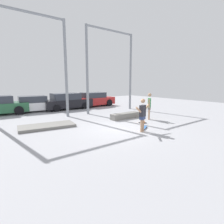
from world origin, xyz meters
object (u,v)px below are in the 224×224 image
Objects in this scene: manual_pad at (47,126)px; traffic_cone at (143,119)px; skateboard at (144,127)px; skateboarder at (143,113)px; parked_car_black at (67,102)px; grind_box at (125,116)px; bystander at (149,105)px; parked_car_red at (94,100)px; parked_car_white at (34,104)px.

traffic_cone reaches higher than manual_pad.
skateboarder is at bearing -177.74° from skateboard.
parked_car_black is (3.72, 5.88, 0.64)m from manual_pad.
parked_car_black is 9.26× the size of traffic_cone.
traffic_cone reaches higher than grind_box.
grind_box reaches higher than skateboard.
parked_car_red is at bearing -131.30° from bystander.
parked_car_black is at bearing -1.09° from parked_car_white.
manual_pad is (-4.15, 3.46, 0.01)m from skateboard.
parked_car_black is at bearing -109.68° from bystander.
parked_car_red is at bearing 2.45° from parked_car_black.
bystander reaches higher than traffic_cone.
parked_car_white is at bearing 115.90° from traffic_cone.
bystander is (1.09, -1.19, 0.81)m from grind_box.
parked_car_black is (-1.41, 6.70, 0.52)m from grind_box.
traffic_cone is at bearing -58.74° from parked_car_white.
parked_car_red is at bearing 76.33° from grind_box.
skateboard is 0.19× the size of parked_car_white.
traffic_cone is at bearing -26.21° from manual_pad.
skateboard is at bearing -134.01° from traffic_cone.
parked_car_black is at bearing 99.20° from traffic_cone.
bystander is at bearing -72.00° from parked_car_black.
parked_car_red is at bearing 78.63° from traffic_cone.
grind_box is 6.86m from parked_car_black.
parked_car_white is at bearing 173.95° from parked_car_black.
parked_car_black is at bearing 101.88° from grind_box.
bystander reaches higher than skateboarder.
grind_box is 0.77× the size of manual_pad.
parked_car_white is 9.82m from bystander.
parked_car_red reaches higher than parked_car_white.
skateboarder reaches higher than grind_box.
grind_box is at bearing 38.20° from skateboard.
skateboarder is 3.44m from grind_box.
skateboard is at bearing -110.32° from grind_box.
traffic_cone is at bearing -91.76° from grind_box.
skateboard is at bearing -108.43° from parked_car_red.
parked_car_red is at bearing 41.44° from manual_pad.
skateboarder is at bearing -69.19° from parked_car_white.
manual_pad is at bearing 108.71° from skateboard.
bystander is at bearing -51.46° from parked_car_white.
parked_car_white reaches higher than manual_pad.
traffic_cone is at bearing -104.23° from parked_car_red.
skateboarder reaches higher than manual_pad.
skateboard is 1.34m from traffic_cone.
grind_box is 4.68× the size of traffic_cone.
skateboarder is 10.40m from parked_car_white.
parked_car_black is at bearing 57.69° from manual_pad.
parked_car_red is at bearing 53.78° from skateboarder.
grind_box is at bearing -53.29° from parked_car_white.
skateboarder is 2.09m from traffic_cone.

